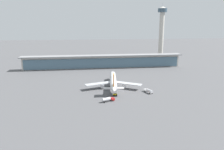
% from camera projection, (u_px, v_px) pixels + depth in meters
% --- Properties ---
extents(ground_plane, '(1200.00, 1200.00, 0.00)m').
position_uv_depth(ground_plane, '(116.00, 90.00, 166.79)').
color(ground_plane, '#515154').
extents(airliner_on_stand, '(44.63, 58.48, 15.58)m').
position_uv_depth(airliner_on_stand, '(113.00, 81.00, 172.62)').
color(airliner_on_stand, white).
rests_on(airliner_on_stand, ground).
extents(service_truck_near_nose_red, '(8.81, 5.36, 2.95)m').
position_uv_depth(service_truck_near_nose_red, '(108.00, 99.00, 140.70)').
color(service_truck_near_nose_red, '#B21E1E').
rests_on(service_truck_near_nose_red, ground).
extents(service_truck_under_wing_white, '(5.06, 8.85, 2.95)m').
position_uv_depth(service_truck_under_wing_white, '(148.00, 91.00, 159.08)').
color(service_truck_under_wing_white, silver).
rests_on(service_truck_under_wing_white, ground).
extents(service_truck_mid_apron_yellow, '(3.10, 2.15, 2.05)m').
position_uv_depth(service_truck_mid_apron_yellow, '(115.00, 94.00, 153.14)').
color(service_truck_mid_apron_yellow, yellow).
rests_on(service_truck_mid_apron_yellow, ground).
extents(terminal_building, '(183.60, 12.80, 15.20)m').
position_uv_depth(terminal_building, '(103.00, 61.00, 250.48)').
color(terminal_building, beige).
rests_on(terminal_building, ground).
extents(control_tower, '(12.00, 12.00, 77.50)m').
position_uv_depth(control_tower, '(162.00, 30.00, 289.88)').
color(control_tower, beige).
rests_on(control_tower, ground).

